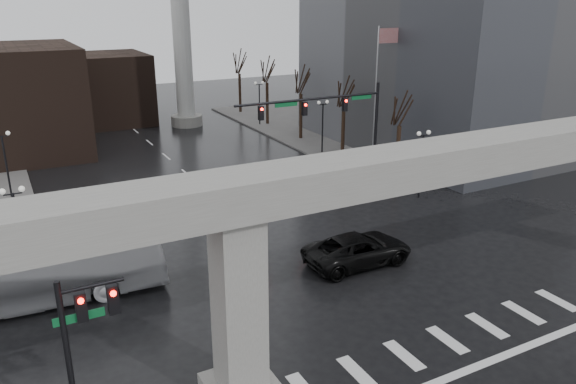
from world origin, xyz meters
name	(u,v)px	position (x,y,z in m)	size (l,w,h in m)	color
ground	(389,343)	(0.00, 0.00, 0.00)	(160.00, 160.00, 0.00)	black
sidewalk_ne	(378,124)	(26.00, 36.00, 0.07)	(28.00, 36.00, 0.15)	#605E5C
elevated_guideway	(425,189)	(1.26, 0.00, 6.88)	(48.00, 2.60, 8.70)	#989690
building_far_mid	(103,89)	(-2.00, 52.00, 4.00)	(10.00, 10.00, 8.00)	black
smokestack	(180,5)	(6.00, 46.00, 13.35)	(3.60, 3.60, 30.00)	#B7B8B3
signal_mast_arm	(336,115)	(8.99, 18.80, 5.83)	(12.12, 0.43, 8.00)	black
signal_left_pole	(83,331)	(-12.25, 0.50, 4.07)	(2.30, 0.30, 6.00)	black
flagpole_assembly	(379,81)	(15.29, 22.00, 7.53)	(2.06, 0.12, 12.00)	silver
lamp_right_0	(422,153)	(13.50, 14.00, 3.47)	(1.22, 0.32, 5.11)	black
lamp_right_1	(323,118)	(13.50, 28.00, 3.47)	(1.22, 0.32, 5.11)	black
lamp_right_2	(259,96)	(13.50, 42.00, 3.47)	(1.22, 0.32, 5.11)	black
lamp_left_0	(17,217)	(-13.50, 14.00, 3.47)	(1.22, 0.32, 5.11)	black
lamp_left_1	(4,154)	(-13.50, 28.00, 3.47)	(1.22, 0.32, 5.11)	black
tree_right_0	(398,148)	(14.53, 18.02, 2.79)	(1.09, 1.58, 7.50)	black
tree_right_1	(343,127)	(14.53, 26.02, 2.85)	(1.09, 1.61, 7.67)	black
tree_right_2	(301,112)	(14.53, 34.02, 2.91)	(1.10, 1.63, 7.85)	black
tree_right_3	(267,99)	(14.53, 42.02, 2.98)	(1.11, 1.66, 8.02)	black
tree_right_4	(240,89)	(14.53, 50.02, 3.04)	(1.12, 1.69, 8.19)	black
pickup_truck	(358,249)	(3.16, 7.02, 0.87)	(2.89, 6.28, 1.74)	black
city_bus	(24,269)	(-13.61, 11.02, 1.85)	(3.10, 13.26, 3.69)	#B1B2B6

